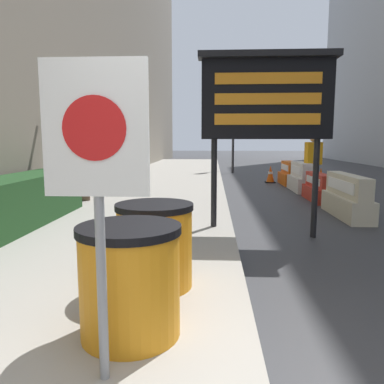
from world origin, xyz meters
TOP-DOWN VIEW (x-y plane):
  - bare_tree at (-3.45, 7.14)m, footprint 1.52×1.66m
  - barrel_drum_foreground at (-0.97, 0.77)m, footprint 0.78×0.78m
  - barrel_drum_middle at (-0.93, 1.73)m, footprint 0.78×0.78m
  - warning_sign at (-1.02, 0.21)m, footprint 0.61×0.08m
  - message_board at (0.52, 4.44)m, footprint 2.25×0.36m
  - jersey_barrier_cream at (2.54, 6.25)m, footprint 0.51×2.01m
  - jersey_barrier_red_striped at (2.54, 8.44)m, footprint 0.51×1.67m
  - jersey_barrier_white at (2.54, 10.45)m, footprint 0.60×1.73m
  - jersey_barrier_orange_far at (2.54, 12.29)m, footprint 0.64×1.61m
  - traffic_cone_near at (1.90, 12.84)m, footprint 0.38×0.38m
  - traffic_cone_mid at (3.94, 13.18)m, footprint 0.33×0.33m
  - traffic_light_near_curb at (0.66, 17.15)m, footprint 0.28×0.45m
  - pedestrian_worker at (2.82, 10.18)m, footprint 0.52×0.36m

SIDE VIEW (x-z plane):
  - traffic_cone_mid at x=3.94m, z-range -0.01..0.58m
  - jersey_barrier_red_striped at x=2.54m, z-range -0.04..0.71m
  - traffic_cone_near at x=1.90m, z-range -0.01..0.67m
  - jersey_barrier_orange_far at x=2.54m, z-range -0.05..0.81m
  - jersey_barrier_cream at x=2.54m, z-range -0.05..0.86m
  - jersey_barrier_white at x=2.54m, z-range -0.06..0.88m
  - barrel_drum_foreground at x=-0.97m, z-range 0.17..1.02m
  - barrel_drum_middle at x=-0.93m, z-range 0.17..1.02m
  - pedestrian_worker at x=2.82m, z-range 0.17..2.00m
  - bare_tree at x=-3.45m, z-range 0.15..2.67m
  - warning_sign at x=-1.02m, z-range 0.57..2.50m
  - message_board at x=0.52m, z-range 0.79..3.83m
  - traffic_light_near_curb at x=0.66m, z-range 0.99..5.50m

